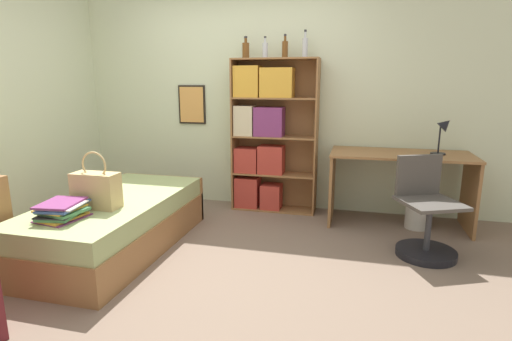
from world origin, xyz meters
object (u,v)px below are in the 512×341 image
object	(u,v)px
bottle_brown	(265,50)
waste_bin	(417,216)
bed	(117,223)
bottle_green	(246,50)
bookcase	(264,136)
desk	(399,174)
handbag	(96,189)
bottle_blue	(305,47)
desk_chair	(425,225)
desk_lamp	(444,130)
bottle_clear	(285,49)
book_stack_on_bed	(62,210)

from	to	relation	value
bottle_brown	waste_bin	xyz separation A→B (m)	(1.66, -0.22, -1.69)
waste_bin	bed	bearing A→B (deg)	-156.08
bottle_brown	bottle_green	bearing A→B (deg)	175.28
bookcase	desk	bearing A→B (deg)	-6.77
handbag	bottle_blue	xyz separation A→B (m)	(1.44, 1.74, 1.22)
bottle_blue	bookcase	bearing A→B (deg)	-176.38
bottle_brown	desk_chair	xyz separation A→B (m)	(1.63, -0.88, -1.54)
handbag	bottle_green	bearing A→B (deg)	65.12
bottle_green	bottle_brown	distance (m)	0.22
desk	desk_lamp	distance (m)	0.60
desk	waste_bin	bearing A→B (deg)	-18.52
handbag	bottle_brown	size ratio (longest dim) A/B	2.06
bed	bottle_brown	size ratio (longest dim) A/B	8.21
bed	desk_chair	world-z (taller)	desk_chair
bed	handbag	xyz separation A→B (m)	(0.02, -0.27, 0.39)
desk_lamp	handbag	bearing A→B (deg)	-151.70
bed	bottle_green	bearing A→B (deg)	60.47
desk	desk_chair	distance (m)	0.80
bookcase	desk_chair	size ratio (longest dim) A/B	2.03
bed	desk_lamp	size ratio (longest dim) A/B	4.85
bed	desk_chair	distance (m)	2.72
bottle_clear	bottle_blue	distance (m)	0.22
bottle_clear	desk	distance (m)	1.80
bookcase	desk_lamp	bearing A→B (deg)	-5.21
bed	waste_bin	xyz separation A→B (m)	(2.69, 1.19, -0.11)
bottle_green	bottle_clear	distance (m)	0.44
bottle_green	bottle_clear	xyz separation A→B (m)	(0.43, 0.02, 0.01)
handbag	desk_lamp	distance (m)	3.27
bookcase	desk	xyz separation A→B (m)	(1.48, -0.18, -0.32)
bookcase	desk	size ratio (longest dim) A/B	1.24
waste_bin	bookcase	bearing A→B (deg)	171.82
bookcase	bottle_brown	world-z (taller)	bottle_brown
bottle_green	desk_lamp	size ratio (longest dim) A/B	0.61
bottle_green	desk_chair	xyz separation A→B (m)	(1.85, -0.90, -1.55)
bed	bookcase	xyz separation A→B (m)	(1.02, 1.43, 0.64)
desk_lamp	bottle_brown	bearing A→B (deg)	175.43
bottle_green	bottle_blue	distance (m)	0.65
bed	bottle_green	xyz separation A→B (m)	(0.81, 1.43, 1.59)
handbag	desk_lamp	xyz separation A→B (m)	(2.86, 1.54, 0.39)
bottle_blue	desk_chair	distance (m)	2.18
bottle_green	desk	xyz separation A→B (m)	(1.69, -0.17, -1.27)
bottle_blue	waste_bin	world-z (taller)	bottle_blue
bed	handbag	world-z (taller)	handbag
bottle_blue	desk	xyz separation A→B (m)	(1.04, -0.20, -1.29)
desk	bottle_brown	bearing A→B (deg)	174.02
bed	handbag	bearing A→B (deg)	-85.90
bookcase	bottle_brown	xyz separation A→B (m)	(0.01, -0.02, 0.95)
book_stack_on_bed	desk_chair	bearing A→B (deg)	22.17
bottle_blue	desk_chair	world-z (taller)	bottle_blue
bottle_blue	desk	size ratio (longest dim) A/B	0.21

